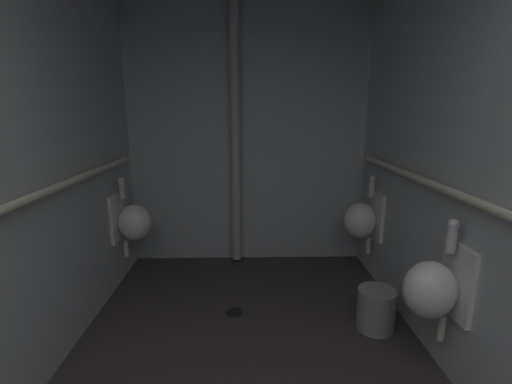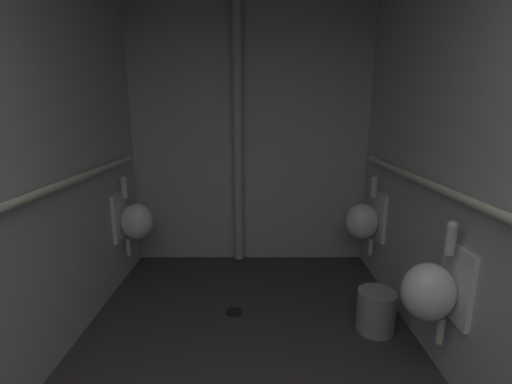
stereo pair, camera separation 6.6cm
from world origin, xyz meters
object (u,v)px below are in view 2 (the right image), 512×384
object	(u,v)px
waste_bin	(376,311)
urinal_right_mid	(432,290)
urinal_right_far	(364,220)
floor_drain	(234,312)
urinal_left_mid	(134,220)
standpipe_back_wall	(238,135)

from	to	relation	value
waste_bin	urinal_right_mid	bearing A→B (deg)	-76.22
urinal_right_far	waste_bin	world-z (taller)	urinal_right_far
floor_drain	waste_bin	distance (m)	1.09
urinal_right_far	floor_drain	world-z (taller)	urinal_right_far
urinal_right_mid	floor_drain	bearing A→B (deg)	148.26
floor_drain	urinal_left_mid	bearing A→B (deg)	149.24
urinal_right_mid	floor_drain	world-z (taller)	urinal_right_mid
floor_drain	standpipe_back_wall	bearing A→B (deg)	90.38
floor_drain	waste_bin	size ratio (longest dim) A/B	0.45
urinal_left_mid	urinal_right_mid	world-z (taller)	same
standpipe_back_wall	urinal_right_far	bearing A→B (deg)	-20.54
urinal_right_far	urinal_right_mid	bearing A→B (deg)	-90.00
waste_bin	urinal_right_far	bearing A→B (deg)	81.31
urinal_right_mid	urinal_right_far	distance (m)	1.30
urinal_left_mid	standpipe_back_wall	distance (m)	1.29
floor_drain	waste_bin	world-z (taller)	waste_bin
urinal_right_far	waste_bin	xyz separation A→B (m)	(-0.12, -0.80, -0.44)
urinal_left_mid	floor_drain	world-z (taller)	urinal_left_mid
urinal_left_mid	standpipe_back_wall	world-z (taller)	standpipe_back_wall
urinal_right_mid	waste_bin	xyz separation A→B (m)	(-0.12, 0.50, -0.44)
urinal_left_mid	urinal_right_far	size ratio (longest dim) A/B	1.00
urinal_right_far	standpipe_back_wall	distance (m)	1.48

